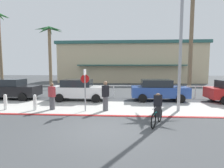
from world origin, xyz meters
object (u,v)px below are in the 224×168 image
object	(u,v)px
bollard_1	(5,102)
pedestrian_1	(106,97)
car_white_1	(80,90)
streetlight_curb	(182,39)
pedestrian_0	(52,97)
bollard_0	(35,102)
palm_tree_2	(193,18)
car_black_0	(11,89)
palm_tree_1	(50,43)
stop_sign_bike_lane	(85,84)
cyclist_teal_0	(157,110)
car_blue_2	(158,90)

from	to	relation	value
bollard_1	pedestrian_1	xyz separation A→B (m)	(6.28, 0.17, 0.34)
pedestrian_1	car_white_1	bearing A→B (deg)	126.46
streetlight_curb	pedestrian_0	bearing A→B (deg)	179.51
bollard_0	pedestrian_0	distance (m)	1.06
palm_tree_2	pedestrian_0	xyz separation A→B (m)	(-10.94, -6.82, -6.45)
palm_tree_2	car_black_0	distance (m)	17.41
palm_tree_1	pedestrian_0	size ratio (longest dim) A/B	4.32
streetlight_curb	pedestrian_1	xyz separation A→B (m)	(-4.46, 0.00, -3.42)
stop_sign_bike_lane	pedestrian_0	xyz separation A→B (m)	(-2.16, 0.23, -0.88)
streetlight_curb	car_black_0	distance (m)	13.63
car_black_0	car_white_1	world-z (taller)	same
bollard_1	cyclist_teal_0	xyz separation A→B (m)	(8.97, -2.20, 0.18)
car_white_1	pedestrian_1	world-z (taller)	pedestrian_1
cyclist_teal_0	pedestrian_0	world-z (taller)	pedestrian_0
palm_tree_1	car_blue_2	xyz separation A→B (m)	(11.51, -6.45, -4.69)
palm_tree_1	stop_sign_bike_lane	bearing A→B (deg)	-57.87
car_white_1	pedestrian_0	bearing A→B (deg)	-106.45
cyclist_teal_0	stop_sign_bike_lane	bearing A→B (deg)	150.52
car_white_1	pedestrian_1	bearing A→B (deg)	-53.54
stop_sign_bike_lane	bollard_0	size ratio (longest dim) A/B	2.56
palm_tree_1	palm_tree_2	world-z (taller)	palm_tree_2
car_black_0	car_blue_2	world-z (taller)	same
bollard_1	pedestrian_0	size ratio (longest dim) A/B	0.58
bollard_1	cyclist_teal_0	world-z (taller)	cyclist_teal_0
streetlight_curb	cyclist_teal_0	size ratio (longest dim) A/B	4.50
car_blue_2	bollard_1	bearing A→B (deg)	-159.89
car_black_0	pedestrian_1	bearing A→B (deg)	-22.81
streetlight_curb	car_white_1	xyz separation A→B (m)	(-6.88, 3.29, -3.41)
pedestrian_1	cyclist_teal_0	bearing A→B (deg)	-41.53
bollard_0	palm_tree_1	xyz separation A→B (m)	(-3.23, 10.18, 5.05)
cyclist_teal_0	pedestrian_1	distance (m)	3.59
palm_tree_2	car_white_1	bearing A→B (deg)	-160.20
bollard_0	palm_tree_2	distance (m)	15.42
bollard_0	car_black_0	distance (m)	5.35
bollard_1	streetlight_curb	bearing A→B (deg)	0.90
bollard_1	palm_tree_2	xyz separation A→B (m)	(13.85, 7.06, 6.73)
bollard_1	car_blue_2	xyz separation A→B (m)	(10.18, 3.73, 0.35)
palm_tree_2	bollard_1	bearing A→B (deg)	-152.99
palm_tree_2	car_blue_2	size ratio (longest dim) A/B	2.29
car_black_0	bollard_1	bearing A→B (deg)	-61.37
bollard_0	car_white_1	world-z (taller)	car_white_1
pedestrian_0	cyclist_teal_0	bearing A→B (deg)	-21.92
pedestrian_0	bollard_0	bearing A→B (deg)	-166.97
bollard_0	car_blue_2	size ratio (longest dim) A/B	0.23
bollard_0	pedestrian_0	world-z (taller)	pedestrian_0
bollard_0	car_black_0	world-z (taller)	car_black_0
car_white_1	car_blue_2	distance (m)	6.33
palm_tree_1	bollard_1	bearing A→B (deg)	-82.56
car_black_0	pedestrian_0	size ratio (longest dim) A/B	2.55
car_white_1	cyclist_teal_0	bearing A→B (deg)	-47.93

